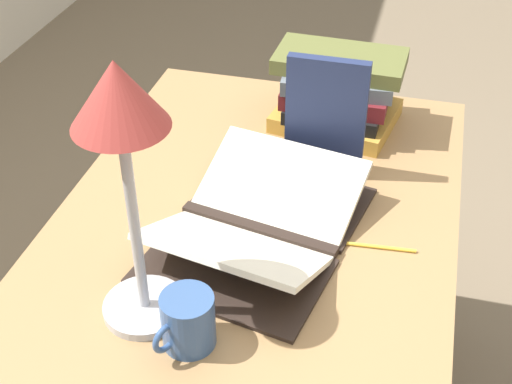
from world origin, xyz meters
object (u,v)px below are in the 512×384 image
Objects in this scene: book_stack_tall at (338,91)px; coffee_mug at (187,321)px; open_book at (258,223)px; pencil at (378,247)px; reading_lamp at (122,134)px; book_standing_upright at (326,118)px.

coffee_mug is at bearing 170.97° from book_stack_tall.
open_book is 0.46m from book_stack_tall.
pencil is (0.02, -0.23, -0.02)m from open_book.
reading_lamp reaches higher than open_book.
open_book is at bearing 94.02° from pencil.
book_standing_upright is at bearing -24.16° from reading_lamp.
reading_lamp is at bearing 161.83° from open_book.
book_stack_tall is 2.66× the size of coffee_mug.
reading_lamp is at bearing 62.95° from coffee_mug.
coffee_mug reaches higher than pencil.
pencil is (-0.22, -0.15, -0.13)m from book_standing_upright.
book_stack_tall reaches higher than coffee_mug.
coffee_mug is (-0.05, -0.09, -0.30)m from reading_lamp.
book_standing_upright is at bearing -178.68° from book_stack_tall.
reading_lamp is at bearing 162.96° from book_stack_tall.
open_book is 0.30m from coffee_mug.
coffee_mug is at bearing -177.06° from open_book.
book_stack_tall reaches higher than open_book.
book_standing_upright is 0.30m from pencil.
pencil is at bearing -146.29° from book_standing_upright.
open_book is 1.92× the size of book_standing_upright.
book_stack_tall is 0.77m from reading_lamp.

